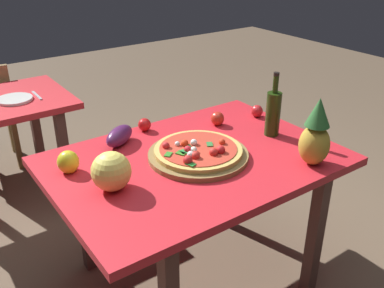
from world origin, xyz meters
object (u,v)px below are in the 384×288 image
(pizza, at_px, (198,150))
(tomato_near_board, at_px, (312,142))
(bell_pepper, at_px, (68,162))
(wine_bottle, at_px, (273,112))
(melon, at_px, (111,171))
(pineapple_left, at_px, (316,135))
(display_table, at_px, (195,173))
(eggplant, at_px, (119,136))
(knife_utensil, at_px, (37,95))
(tomato_by_bottle, at_px, (145,125))
(dinner_plate, at_px, (14,99))
(pizza_board, at_px, (198,155))
(tomato_at_corner, at_px, (257,111))
(tomato_beside_pepper, at_px, (217,119))

(pizza, bearing_deg, tomato_near_board, -24.64)
(bell_pepper, distance_m, tomato_near_board, 1.16)
(wine_bottle, height_order, melon, wine_bottle)
(pizza, xyz_separation_m, pineapple_left, (0.40, -0.34, 0.10))
(display_table, distance_m, bell_pepper, 0.59)
(eggplant, height_order, knife_utensil, eggplant)
(tomato_by_bottle, bearing_deg, tomato_near_board, -49.00)
(pizza, height_order, eggplant, eggplant)
(pineapple_left, bearing_deg, tomato_near_board, 40.85)
(melon, distance_m, eggplant, 0.42)
(tomato_by_bottle, distance_m, dinner_plate, 0.98)
(eggplant, distance_m, dinner_plate, 0.98)
(pizza_board, bearing_deg, tomato_at_corner, 20.23)
(dinner_plate, bearing_deg, display_table, -69.29)
(pineapple_left, xyz_separation_m, knife_utensil, (-0.75, 1.63, -0.14))
(pizza, distance_m, knife_utensil, 1.34)
(pineapple_left, bearing_deg, tomato_beside_pepper, 97.89)
(display_table, relative_size, eggplant, 6.68)
(pizza_board, height_order, dinner_plate, pizza_board)
(dinner_plate, bearing_deg, pineapple_left, -61.49)
(pizza_board, relative_size, knife_utensil, 2.63)
(melon, bearing_deg, tomato_at_corner, 12.64)
(wine_bottle, bearing_deg, knife_utensil, 122.22)
(eggplant, height_order, dinner_plate, eggplant)
(tomato_near_board, bearing_deg, pizza_board, 154.77)
(pizza, relative_size, tomato_near_board, 6.42)
(bell_pepper, relative_size, tomato_beside_pepper, 1.39)
(display_table, relative_size, tomato_by_bottle, 19.32)
(pineapple_left, distance_m, bell_pepper, 1.10)
(dinner_plate, bearing_deg, tomato_beside_pepper, -52.22)
(wine_bottle, relative_size, tomato_at_corner, 4.88)
(melon, relative_size, bell_pepper, 1.57)
(wine_bottle, distance_m, pineapple_left, 0.34)
(eggplant, height_order, tomato_by_bottle, eggplant)
(pineapple_left, bearing_deg, knife_utensil, 114.59)
(tomato_at_corner, xyz_separation_m, knife_utensil, (-0.92, 1.08, -0.03))
(pizza_board, height_order, knife_utensil, pizza_board)
(pineapple_left, relative_size, knife_utensil, 1.77)
(melon, relative_size, eggplant, 0.83)
(tomato_by_bottle, distance_m, knife_utensil, 0.93)
(pizza, bearing_deg, melon, -178.13)
(wine_bottle, bearing_deg, melon, -179.72)
(melon, relative_size, tomato_near_board, 2.57)
(bell_pepper, bearing_deg, pizza, -22.72)
(pizza, relative_size, wine_bottle, 1.23)
(pizza_board, distance_m, bell_pepper, 0.59)
(melon, bearing_deg, tomato_by_bottle, 47.30)
(display_table, xyz_separation_m, eggplant, (-0.22, 0.33, 0.13))
(pizza, relative_size, pineapple_left, 1.30)
(melon, height_order, tomato_by_bottle, melon)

